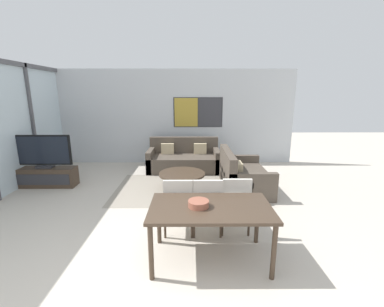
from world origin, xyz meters
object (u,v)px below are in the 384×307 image
Objects in this scene: dining_chair_right at (235,201)px; fruit_bowl at (199,203)px; tv_console at (47,177)px; sofa_main at (184,160)px; sofa_side at (241,177)px; dining_chair_centre at (207,203)px; television at (43,151)px; dining_table at (210,212)px; coffee_table at (182,177)px; dining_chair_left at (179,203)px.

fruit_bowl is (-0.58, -0.69, 0.28)m from dining_chair_right.
sofa_main reaches higher than tv_console.
dining_chair_centre reaches higher than sofa_side.
dining_chair_right is 3.47× the size of fruit_bowl.
television is 0.83× the size of dining_table.
dining_chair_centre is at bearing 155.00° from sofa_side.
tv_console reaches higher than coffee_table.
tv_console is 3.15m from coffee_table.
dining_chair_right is at bearing 3.58° from dining_chair_left.
sofa_side is at bearing -48.96° from sofa_main.
dining_chair_left is (0.01, -3.42, 0.23)m from sofa_main.
television reaches higher than dining_chair_right.
dining_chair_centre is at bearing 90.00° from dining_table.
dining_chair_centre is at bearing -82.65° from sofa_main.
tv_console is 1.30× the size of coffee_table.
dining_table is 1.67× the size of dining_chair_left.
television is at bearing 153.10° from dining_chair_right.
tv_console is at bearing 149.80° from dining_chair_centre.
tv_console is 1.48× the size of dining_chair_centre.
coffee_table is at bearing 96.57° from fruit_bowl.
dining_chair_right is at bearing 166.15° from sofa_side.
tv_console is 3.42m from sofa_main.
television is at bearing -157.07° from sofa_main.
dining_chair_right is at bearing 57.48° from dining_table.
sofa_main is 1.91× the size of coffee_table.
coffee_table is (3.15, -0.19, 0.06)m from tv_console.
dining_chair_left is 0.75m from fruit_bowl.
sofa_side is at bearing 0.03° from coffee_table.
dining_chair_right is (0.86, 0.05, 0.00)m from dining_chair_left.
sofa_main is (3.15, 1.33, -0.55)m from television.
dining_table is 1.67× the size of dining_chair_right.
dining_chair_right is at bearing -64.74° from coffee_table.
dining_table is 0.20m from fruit_bowl.
dining_chair_right is 0.94m from fruit_bowl.
coffee_table is 2.05m from dining_chair_right.
tv_console is 4.16m from dining_chair_centre.
fruit_bowl reaches higher than coffee_table.
coffee_table is 1.13× the size of dining_chair_right.
dining_chair_centre reaches higher than tv_console.
dining_chair_centre is (-0.88, -1.90, 0.23)m from sofa_side.
fruit_bowl is at bearing -130.13° from dining_chair_right.
television is at bearing 87.54° from sofa_side.
sofa_side is 1.76× the size of dining_chair_centre.
dining_chair_left is at bearing 124.72° from dining_table.
dining_chair_right reaches higher than tv_console.
dining_chair_centre is (0.44, -1.90, 0.23)m from coffee_table.
fruit_bowl reaches higher than tv_console.
television reaches higher than sofa_side.
sofa_side is (1.33, -1.52, -0.00)m from sofa_main.
tv_console is at bearing 87.55° from sofa_side.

